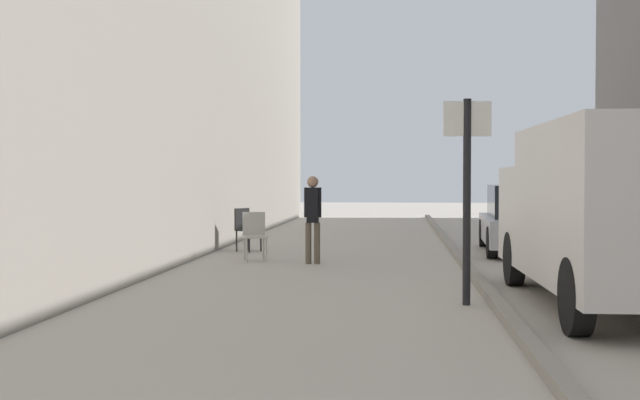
% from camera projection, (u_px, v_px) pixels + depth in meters
% --- Properties ---
extents(ground_plane, '(80.00, 80.00, 0.00)m').
position_uv_depth(ground_plane, '(375.00, 276.00, 13.44)').
color(ground_plane, '#A8A093').
extents(kerb_strip, '(0.16, 40.00, 0.12)m').
position_uv_depth(kerb_strip, '(473.00, 273.00, 13.29)').
color(kerb_strip, gray).
rests_on(kerb_strip, ground_plane).
extents(pedestrian_mid_block, '(0.33, 0.21, 1.64)m').
position_uv_depth(pedestrian_mid_block, '(313.00, 213.00, 15.26)').
color(pedestrian_mid_block, brown).
rests_on(pedestrian_mid_block, ground_plane).
extents(delivery_van, '(2.06, 5.57, 2.25)m').
position_uv_depth(delivery_van, '(612.00, 209.00, 10.13)').
color(delivery_van, silver).
rests_on(delivery_van, ground_plane).
extents(parked_car, '(2.01, 4.28, 1.45)m').
position_uv_depth(parked_car, '(527.00, 220.00, 17.53)').
color(parked_car, '#B7B7BC').
rests_on(parked_car, ground_plane).
extents(street_sign_post, '(0.60, 0.10, 2.60)m').
position_uv_depth(street_sign_post, '(467.00, 183.00, 10.28)').
color(street_sign_post, black).
rests_on(street_sign_post, ground_plane).
extents(cafe_chair_near_window, '(0.55, 0.55, 0.94)m').
position_uv_depth(cafe_chair_near_window, '(255.00, 232.00, 15.87)').
color(cafe_chair_near_window, '#B7B2A8').
rests_on(cafe_chair_near_window, ground_plane).
extents(cafe_chair_by_doorway, '(0.61, 0.61, 0.94)m').
position_uv_depth(cafe_chair_by_doorway, '(246.00, 226.00, 17.91)').
color(cafe_chair_by_doorway, black).
rests_on(cafe_chair_by_doorway, ground_plane).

